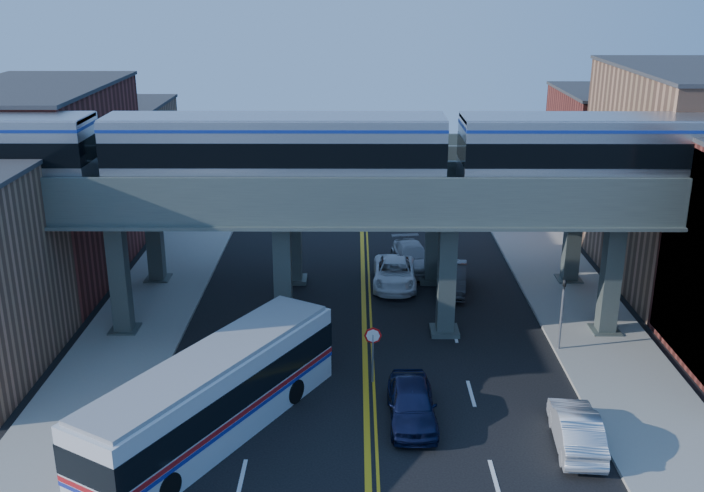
{
  "coord_description": "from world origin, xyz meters",
  "views": [
    {
      "loc": [
        -0.48,
        -27.64,
        16.88
      ],
      "look_at": [
        -0.62,
        6.21,
        5.23
      ],
      "focal_mm": 40.0,
      "sensor_mm": 36.0,
      "label": 1
    }
  ],
  "objects_px": {
    "traffic_signal": "(562,307)",
    "car_parked_curb": "(576,429)",
    "car_lane_d": "(412,257)",
    "transit_train": "(276,150)",
    "transit_bus": "(214,396)",
    "car_lane_c": "(395,273)",
    "car_lane_b": "(452,278)",
    "stop_sign": "(373,346)",
    "car_lane_a": "(412,403)"
  },
  "relations": [
    {
      "from": "car_lane_b",
      "to": "car_parked_curb",
      "type": "relative_size",
      "value": 1.02
    },
    {
      "from": "transit_bus",
      "to": "car_lane_c",
      "type": "xyz_separation_m",
      "value": [
        7.68,
        15.62,
        -0.94
      ]
    },
    {
      "from": "stop_sign",
      "to": "car_lane_a",
      "type": "height_order",
      "value": "stop_sign"
    },
    {
      "from": "car_lane_b",
      "to": "car_lane_d",
      "type": "bearing_deg",
      "value": 126.7
    },
    {
      "from": "stop_sign",
      "to": "car_parked_curb",
      "type": "xyz_separation_m",
      "value": [
        7.59,
        -4.94,
        -1.02
      ]
    },
    {
      "from": "stop_sign",
      "to": "car_lane_b",
      "type": "distance_m",
      "value": 11.69
    },
    {
      "from": "car_lane_a",
      "to": "car_lane_c",
      "type": "xyz_separation_m",
      "value": [
        0.0,
        14.64,
        -0.06
      ]
    },
    {
      "from": "stop_sign",
      "to": "traffic_signal",
      "type": "height_order",
      "value": "traffic_signal"
    },
    {
      "from": "car_lane_c",
      "to": "stop_sign",
      "type": "bearing_deg",
      "value": -95.12
    },
    {
      "from": "transit_train",
      "to": "car_parked_curb",
      "type": "height_order",
      "value": "transit_train"
    },
    {
      "from": "car_lane_b",
      "to": "car_lane_d",
      "type": "xyz_separation_m",
      "value": [
        -1.99,
        3.59,
        -0.02
      ]
    },
    {
      "from": "transit_train",
      "to": "stop_sign",
      "type": "bearing_deg",
      "value": -48.3
    },
    {
      "from": "car_lane_d",
      "to": "car_parked_curb",
      "type": "height_order",
      "value": "car_parked_curb"
    },
    {
      "from": "car_lane_c",
      "to": "car_lane_a",
      "type": "bearing_deg",
      "value": -87.67
    },
    {
      "from": "car_lane_b",
      "to": "car_parked_curb",
      "type": "bearing_deg",
      "value": -71.87
    },
    {
      "from": "car_lane_b",
      "to": "car_lane_c",
      "type": "relative_size",
      "value": 0.87
    },
    {
      "from": "transit_train",
      "to": "transit_bus",
      "type": "xyz_separation_m",
      "value": [
        -1.72,
        -9.14,
        -7.65
      ]
    },
    {
      "from": "transit_bus",
      "to": "car_lane_c",
      "type": "height_order",
      "value": "transit_bus"
    },
    {
      "from": "stop_sign",
      "to": "transit_bus",
      "type": "xyz_separation_m",
      "value": [
        -6.18,
        -4.14,
        -0.09
      ]
    },
    {
      "from": "transit_train",
      "to": "car_lane_a",
      "type": "relative_size",
      "value": 10.4
    },
    {
      "from": "transit_bus",
      "to": "car_lane_b",
      "type": "xyz_separation_m",
      "value": [
        10.88,
        14.8,
        -0.91
      ]
    },
    {
      "from": "car_lane_b",
      "to": "car_lane_d",
      "type": "distance_m",
      "value": 4.1
    },
    {
      "from": "car_lane_a",
      "to": "car_parked_curb",
      "type": "xyz_separation_m",
      "value": [
        6.09,
        -1.78,
        -0.05
      ]
    },
    {
      "from": "transit_train",
      "to": "traffic_signal",
      "type": "bearing_deg",
      "value": -8.52
    },
    {
      "from": "traffic_signal",
      "to": "transit_train",
      "type": "bearing_deg",
      "value": 171.48
    },
    {
      "from": "car_lane_b",
      "to": "transit_train",
      "type": "bearing_deg",
      "value": -140.62
    },
    {
      "from": "transit_bus",
      "to": "car_parked_curb",
      "type": "relative_size",
      "value": 2.73
    },
    {
      "from": "car_lane_c",
      "to": "transit_train",
      "type": "bearing_deg",
      "value": -130.28
    },
    {
      "from": "car_lane_a",
      "to": "car_lane_b",
      "type": "relative_size",
      "value": 1.01
    },
    {
      "from": "car_lane_d",
      "to": "stop_sign",
      "type": "bearing_deg",
      "value": -108.36
    },
    {
      "from": "traffic_signal",
      "to": "car_lane_a",
      "type": "xyz_separation_m",
      "value": [
        -7.4,
        -6.17,
        -1.51
      ]
    },
    {
      "from": "car_lane_a",
      "to": "car_lane_b",
      "type": "bearing_deg",
      "value": 76.44
    },
    {
      "from": "transit_train",
      "to": "car_lane_c",
      "type": "relative_size",
      "value": 9.22
    },
    {
      "from": "car_lane_b",
      "to": "stop_sign",
      "type": "bearing_deg",
      "value": -106.14
    },
    {
      "from": "traffic_signal",
      "to": "transit_bus",
      "type": "relative_size",
      "value": 0.33
    },
    {
      "from": "transit_train",
      "to": "car_lane_d",
      "type": "height_order",
      "value": "transit_train"
    },
    {
      "from": "car_lane_c",
      "to": "car_lane_d",
      "type": "xyz_separation_m",
      "value": [
        1.21,
        2.77,
        0.0
      ]
    },
    {
      "from": "traffic_signal",
      "to": "car_parked_curb",
      "type": "relative_size",
      "value": 0.91
    },
    {
      "from": "traffic_signal",
      "to": "car_lane_b",
      "type": "distance_m",
      "value": 8.87
    },
    {
      "from": "transit_train",
      "to": "car_parked_curb",
      "type": "relative_size",
      "value": 10.77
    },
    {
      "from": "transit_train",
      "to": "car_lane_a",
      "type": "distance_m",
      "value": 13.22
    },
    {
      "from": "stop_sign",
      "to": "car_lane_a",
      "type": "relative_size",
      "value": 0.57
    },
    {
      "from": "traffic_signal",
      "to": "transit_bus",
      "type": "bearing_deg",
      "value": -154.65
    },
    {
      "from": "transit_train",
      "to": "car_lane_c",
      "type": "height_order",
      "value": "transit_train"
    },
    {
      "from": "traffic_signal",
      "to": "car_lane_a",
      "type": "height_order",
      "value": "traffic_signal"
    },
    {
      "from": "transit_bus",
      "to": "car_lane_a",
      "type": "height_order",
      "value": "transit_bus"
    },
    {
      "from": "car_lane_b",
      "to": "car_lane_c",
      "type": "distance_m",
      "value": 3.3
    },
    {
      "from": "transit_bus",
      "to": "car_lane_b",
      "type": "distance_m",
      "value": 18.39
    },
    {
      "from": "car_lane_a",
      "to": "car_parked_curb",
      "type": "distance_m",
      "value": 6.34
    },
    {
      "from": "car_lane_a",
      "to": "transit_train",
      "type": "bearing_deg",
      "value": 125.58
    }
  ]
}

